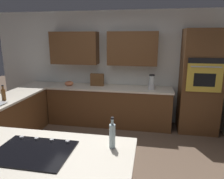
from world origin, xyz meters
name	(u,v)px	position (x,y,z in m)	size (l,w,h in m)	color
ground_plane	(95,166)	(0.00, 0.00, 0.00)	(14.00, 14.00, 0.00)	brown
wall_back	(113,63)	(0.07, -2.04, 1.42)	(6.00, 0.44, 2.60)	silver
lower_cabinets_back	(109,107)	(0.10, -1.72, 0.43)	(2.80, 0.60, 0.86)	brown
countertop_back	(109,88)	(0.10, -1.72, 0.88)	(2.84, 0.64, 0.04)	silver
lower_cabinets_side	(11,120)	(1.82, -0.55, 0.43)	(0.60, 2.90, 0.86)	brown
countertop_side	(9,98)	(1.82, -0.55, 0.88)	(0.64, 2.94, 0.04)	silver
island_top	(33,154)	(0.30, 1.16, 0.88)	(1.99, 0.97, 0.04)	silver
wall_oven	(200,82)	(-1.85, -1.72, 1.09)	(0.80, 0.66, 2.18)	brown
cooktop	(33,151)	(0.30, 1.16, 0.91)	(0.76, 0.56, 0.03)	black
blender	(152,83)	(-0.85, -1.69, 1.04)	(0.15, 0.15, 0.32)	silver
mixing_bowl	(69,83)	(1.05, -1.69, 0.96)	(0.20, 0.20, 0.11)	#CC724C
spice_rack	(97,80)	(0.40, -1.80, 1.04)	(0.31, 0.11, 0.29)	brown
dish_soap_bottle	(4,94)	(1.77, -0.37, 1.01)	(0.07, 0.07, 0.28)	brown
second_bottle	(112,135)	(-0.45, 0.93, 1.04)	(0.06, 0.06, 0.33)	silver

